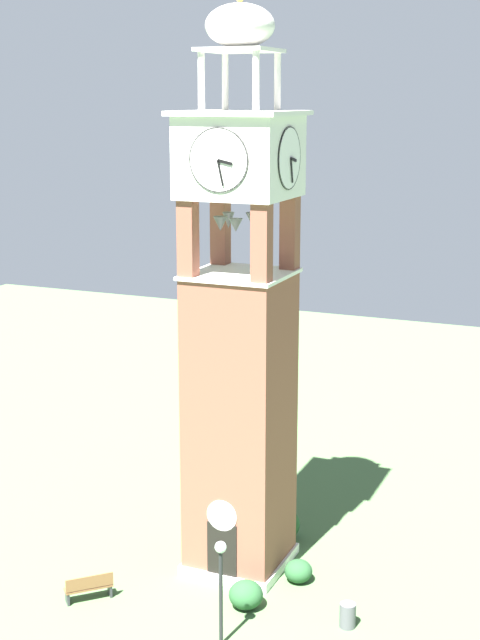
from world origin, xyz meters
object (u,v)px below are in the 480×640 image
clock_tower (240,348)px  lamp_post (221,573)px  park_bench (89,587)px  trash_bin (348,615)px

clock_tower → lamp_post: 7.69m
park_bench → trash_bin: bearing=12.2°
lamp_post → trash_bin: 4.60m
park_bench → lamp_post: (5.13, -0.66, 1.95)m
lamp_post → clock_tower: bearing=106.6°
clock_tower → trash_bin: (4.78, -2.50, -7.68)m
lamp_post → park_bench: bearing=172.7°
lamp_post → trash_bin: size_ratio=4.32×
lamp_post → trash_bin: bearing=37.1°
park_bench → trash_bin: 8.62m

